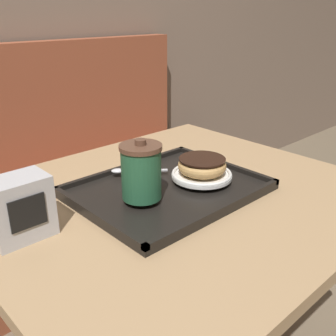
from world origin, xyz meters
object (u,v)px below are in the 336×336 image
Objects in this scene: napkin_dispenser at (19,208)px; coffee_cup_front at (141,171)px; spoon at (126,171)px; donut_chocolate_glazed at (202,165)px.

coffee_cup_front is at bearing -13.77° from napkin_dispenser.
spoon is 0.32m from napkin_dispenser.
coffee_cup_front is at bearing 102.51° from spoon.
napkin_dispenser is at bearing 166.23° from coffee_cup_front.
donut_chocolate_glazed is at bearing -10.32° from napkin_dispenser.
coffee_cup_front reaches higher than napkin_dispenser.
napkin_dispenser reaches higher than spoon.
coffee_cup_front is 0.26m from napkin_dispenser.
napkin_dispenser reaches higher than donut_chocolate_glazed.
napkin_dispenser is (-0.43, 0.08, 0.01)m from donut_chocolate_glazed.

